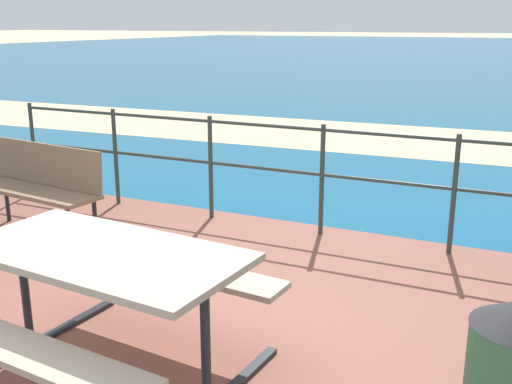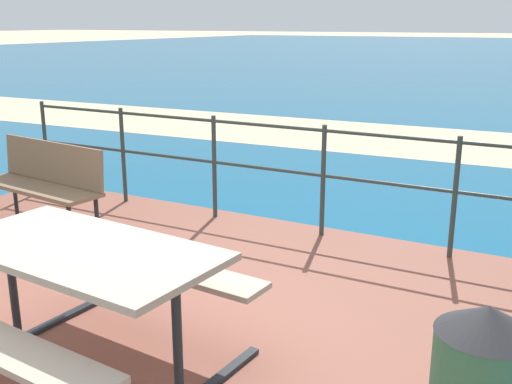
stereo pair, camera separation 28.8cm
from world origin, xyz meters
name	(u,v)px [view 2 (the right image)]	position (x,y,z in m)	size (l,w,h in m)	color
ground_plane	(100,337)	(0.00, 0.00, 0.00)	(240.00, 240.00, 0.00)	beige
patio_paving	(100,332)	(0.00, 0.00, 0.03)	(6.40, 5.20, 0.06)	brown
beach_strip	(407,140)	(0.00, 7.78, 0.01)	(54.00, 3.04, 0.01)	beige
picnic_table	(84,276)	(0.33, -0.42, 0.66)	(1.67, 1.53, 0.78)	tan
park_bench	(45,178)	(-1.78, 1.27, 0.58)	(1.44, 0.57, 0.85)	#7A6047
railing_fence	(266,161)	(0.00, 2.38, 0.71)	(5.94, 0.04, 1.05)	#2D3833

